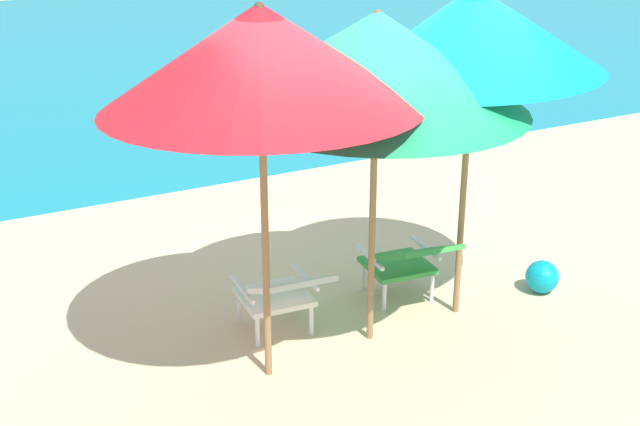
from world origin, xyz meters
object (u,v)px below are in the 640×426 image
Objects in this scene: lounge_chair_left at (282,292)px; lounge_chair_right at (408,260)px; beach_umbrella_left at (260,57)px; beach_umbrella_center at (376,61)px; beach_umbrella_right at (474,31)px; beach_ball at (542,277)px.

lounge_chair_left and lounge_chair_right have the same top height.
beach_umbrella_center is (0.90, 0.09, -0.12)m from beach_umbrella_left.
beach_umbrella_left is (-0.30, -0.39, 1.86)m from lounge_chair_left.
lounge_chair_right is (1.14, 0.03, 0.00)m from lounge_chair_left.
beach_ball is at bearing -4.34° from beach_umbrella_right.
beach_umbrella_left is 0.99× the size of beach_umbrella_right.
beach_umbrella_center is 9.42× the size of beach_ball.
lounge_chair_left reaches higher than beach_ball.
beach_ball is at bearing 1.35° from beach_umbrella_left.
lounge_chair_right is 0.35× the size of beach_umbrella_right.
beach_umbrella_left reaches higher than lounge_chair_right.
lounge_chair_right is at bearing 162.70° from beach_ball.
beach_umbrella_center is at bearing 5.81° from beach_umbrella_left.
lounge_chair_right is at bearing 134.95° from beach_umbrella_right.
beach_umbrella_right is (1.44, -0.27, 1.87)m from lounge_chair_left.
lounge_chair_right is 0.35× the size of beach_umbrella_left.
beach_umbrella_center is (0.59, -0.30, 1.74)m from lounge_chair_left.
lounge_chair_right is at bearing 30.54° from beach_umbrella_center.
lounge_chair_right is 3.27× the size of beach_ball.
beach_umbrella_right reaches higher than beach_umbrella_left.
beach_umbrella_right reaches higher than lounge_chair_left.
lounge_chair_left is at bearing 153.07° from beach_umbrella_center.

